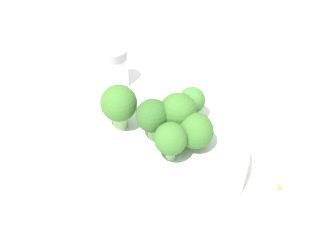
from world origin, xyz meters
TOP-DOWN VIEW (x-y plane):
  - ground_plane at (0.00, 0.00)m, footprint 3.00×3.00m
  - bowl at (0.00, 0.00)m, footprint 0.20×0.20m
  - broccoli_floret_0 at (-0.03, 0.01)m, footprint 0.04×0.04m
  - broccoli_floret_1 at (-0.04, -0.04)m, footprint 0.03×0.03m
  - broccoli_floret_2 at (-0.00, 0.02)m, footprint 0.04×0.04m
  - broccoli_floret_3 at (0.02, -0.01)m, footprint 0.04×0.04m
  - broccoli_floret_4 at (-0.01, -0.02)m, footprint 0.05×0.05m
  - broccoli_floret_5 at (0.05, -0.04)m, footprint 0.05×0.05m
  - pepper_shaker at (0.05, -0.17)m, footprint 0.04×0.04m
  - almond_crumb_0 at (-0.13, 0.06)m, footprint 0.01×0.01m
  - almond_crumb_1 at (0.00, -0.15)m, footprint 0.01×0.01m

SIDE VIEW (x-z plane):
  - ground_plane at x=0.00m, z-range 0.00..0.00m
  - almond_crumb_1 at x=0.00m, z-range 0.00..0.01m
  - almond_crumb_0 at x=-0.13m, z-range 0.00..0.01m
  - bowl at x=0.00m, z-range 0.00..0.04m
  - pepper_shaker at x=0.05m, z-range 0.00..0.06m
  - broccoli_floret_0 at x=-0.03m, z-range 0.04..0.09m
  - broccoli_floret_1 at x=-0.04m, z-range 0.04..0.09m
  - broccoli_floret_2 at x=0.00m, z-range 0.04..0.09m
  - broccoli_floret_4 at x=-0.01m, z-range 0.04..0.10m
  - broccoli_floret_5 at x=0.05m, z-range 0.04..0.10m
  - broccoli_floret_3 at x=0.02m, z-range 0.04..0.10m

